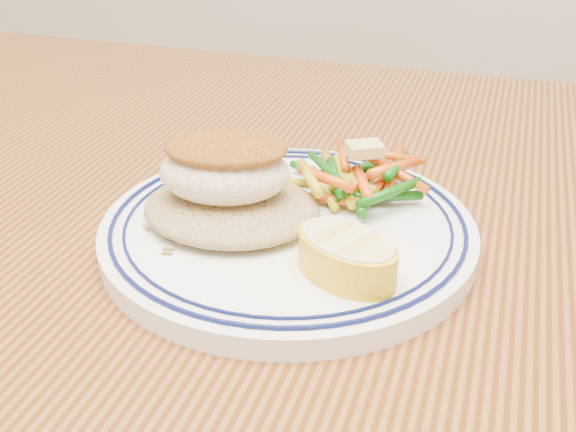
# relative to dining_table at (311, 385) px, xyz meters

# --- Properties ---
(dining_table) EXTENTS (1.50, 0.90, 0.75)m
(dining_table) POSITION_rel_dining_table_xyz_m (0.00, 0.00, 0.00)
(dining_table) COLOR #542B10
(dining_table) RESTS_ON ground
(plate) EXTENTS (0.25, 0.25, 0.02)m
(plate) POSITION_rel_dining_table_xyz_m (-0.03, 0.03, 0.11)
(plate) COLOR white
(plate) RESTS_ON dining_table
(rice_pilaf) EXTENTS (0.12, 0.11, 0.02)m
(rice_pilaf) POSITION_rel_dining_table_xyz_m (-0.06, 0.02, 0.12)
(rice_pilaf) COLOR olive
(rice_pilaf) RESTS_ON plate
(fish_fillet) EXTENTS (0.10, 0.08, 0.04)m
(fish_fillet) POSITION_rel_dining_table_xyz_m (-0.07, 0.02, 0.15)
(fish_fillet) COLOR #F3E5C8
(fish_fillet) RESTS_ON rice_pilaf
(vegetable_pile) EXTENTS (0.11, 0.10, 0.03)m
(vegetable_pile) POSITION_rel_dining_table_xyz_m (0.01, 0.08, 0.13)
(vegetable_pile) COLOR #0F510A
(vegetable_pile) RESTS_ON plate
(butter_pat) EXTENTS (0.03, 0.03, 0.01)m
(butter_pat) POSITION_rel_dining_table_xyz_m (0.01, 0.09, 0.15)
(butter_pat) COLOR #E2C96E
(butter_pat) RESTS_ON vegetable_pile
(lemon_wedge) EXTENTS (0.08, 0.08, 0.03)m
(lemon_wedge) POSITION_rel_dining_table_xyz_m (0.03, -0.02, 0.13)
(lemon_wedge) COLOR yellow
(lemon_wedge) RESTS_ON plate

